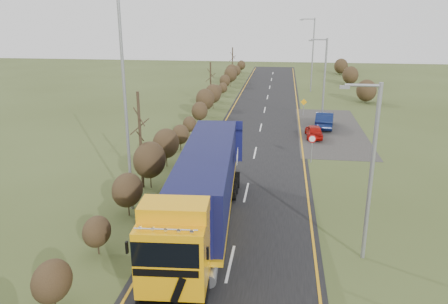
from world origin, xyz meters
name	(u,v)px	position (x,y,z in m)	size (l,w,h in m)	color
ground	(240,222)	(0.00, 0.00, 0.00)	(160.00, 160.00, 0.00)	#3A451D
road	(253,161)	(0.00, 10.00, 0.01)	(8.00, 120.00, 0.02)	black
layby	(330,130)	(6.50, 20.00, 0.01)	(6.00, 18.00, 0.02)	#2D2A28
lane_markings	(253,162)	(0.00, 9.69, 0.03)	(7.52, 116.00, 0.01)	orange
hedgerow	(166,145)	(-6.00, 7.89, 1.62)	(2.24, 102.04, 6.05)	#322416
lorry	(203,188)	(-1.67, -1.22, 2.32)	(3.26, 14.81, 4.09)	black
car_red_hatchback	(314,131)	(4.80, 17.09, 0.58)	(1.38, 3.43, 1.17)	#A40D08
car_blue_sedan	(325,120)	(6.00, 20.85, 0.75)	(1.60, 4.58, 1.51)	#0A153C
streetlight_near	(370,167)	(5.71, -2.69, 4.29)	(1.68, 0.18, 7.84)	gray
streetlight_mid	(323,79)	(5.70, 21.59, 4.53)	(1.77, 0.18, 8.27)	gray
streetlight_far	(312,52)	(5.64, 41.18, 5.47)	(2.09, 0.20, 9.87)	gray
left_pole	(126,112)	(-6.14, 0.92, 5.53)	(0.16, 0.16, 11.05)	gray
speed_sign	(312,144)	(4.20, 10.23, 1.45)	(0.58, 0.10, 2.11)	gray
warning_board	(304,105)	(4.20, 25.85, 1.09)	(0.69, 0.11, 1.80)	gray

